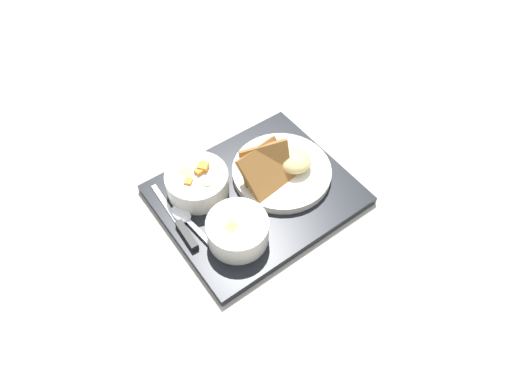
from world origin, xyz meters
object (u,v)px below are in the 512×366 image
Objects in this scene: plate_main at (281,169)px; knife at (182,229)px; bowl_soup at (238,229)px; bowl_salad at (197,181)px; spoon at (187,220)px.

plate_main is 1.14× the size of knife.
bowl_soup is 0.11m from knife.
bowl_salad reaches higher than bowl_soup.
bowl_salad is 0.10m from knife.
plate_main reaches higher than knife.
knife is 0.02m from spoon.
bowl_salad reaches higher than knife.
plate_main reaches higher than bowl_salad.
plate_main is (0.17, 0.06, -0.01)m from bowl_soup.
spoon is at bearing 170.62° from plate_main.
bowl_soup reaches higher than spoon.
bowl_salad is 0.88× the size of spoon.
knife is (-0.24, 0.02, -0.01)m from plate_main.
knife is (-0.08, -0.06, -0.02)m from bowl_salad.
bowl_salad is 1.08× the size of bowl_soup.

